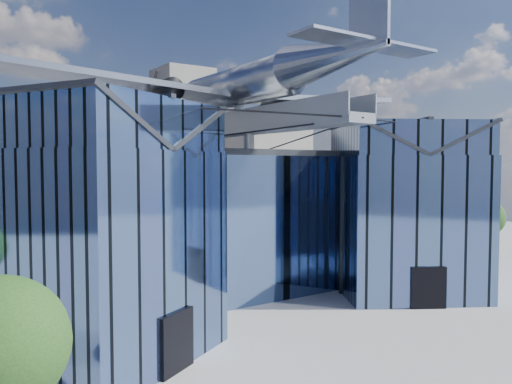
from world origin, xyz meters
TOP-DOWN VIEW (x-y plane):
  - ground_plane at (0.00, 0.00)m, footprint 120.00×120.00m
  - museum at (0.00, 5.82)m, footprint 32.88×24.50m
  - bg_towers at (1.45, 50.49)m, footprint 77.00×24.50m
  - tree_plaza_e at (28.69, 3.97)m, footprint 4.06×4.06m
  - tree_side_e at (31.93, 9.27)m, footprint 4.40×4.40m

SIDE VIEW (x-z plane):
  - ground_plane at x=0.00m, z-range 0.00..0.00m
  - tree_side_e at x=31.93m, z-range 0.92..6.10m
  - tree_plaza_e at x=28.69m, z-range 0.97..6.45m
  - museum at x=0.00m, z-range -3.26..14.34m
  - bg_towers at x=1.45m, z-range -2.99..23.01m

